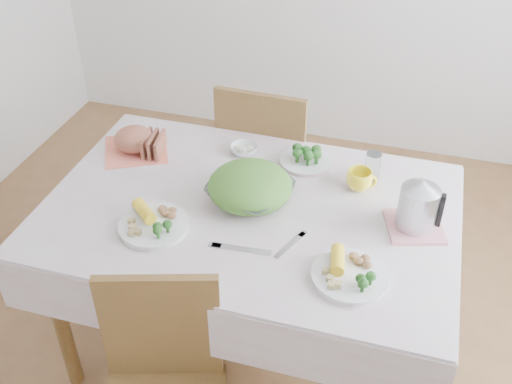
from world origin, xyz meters
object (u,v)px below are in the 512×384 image
(salad_bowl, at_px, (250,192))
(dinner_plate_left, at_px, (154,226))
(chair_far, at_px, (272,165))
(dinner_plate_right, at_px, (350,276))
(yellow_mug, at_px, (359,180))
(dining_table, at_px, (250,281))
(electric_kettle, at_px, (419,201))

(salad_bowl, bearing_deg, dinner_plate_left, -137.89)
(chair_far, relative_size, dinner_plate_left, 3.81)
(dinner_plate_right, height_order, yellow_mug, yellow_mug)
(dining_table, distance_m, dinner_plate_left, 0.53)
(dinner_plate_left, xyz_separation_m, yellow_mug, (0.65, 0.44, 0.03))
(chair_far, bearing_deg, dining_table, 99.91)
(dinner_plate_left, bearing_deg, yellow_mug, 33.94)
(salad_bowl, xyz_separation_m, dinner_plate_left, (-0.28, -0.25, -0.03))
(dinner_plate_left, relative_size, electric_kettle, 1.32)
(dinner_plate_right, bearing_deg, yellow_mug, 95.35)
(electric_kettle, bearing_deg, dinner_plate_right, -139.60)
(yellow_mug, bearing_deg, chair_far, 134.39)
(salad_bowl, distance_m, dinner_plate_left, 0.37)
(electric_kettle, bearing_deg, chair_far, 116.35)
(dining_table, distance_m, salad_bowl, 0.43)
(chair_far, xyz_separation_m, yellow_mug, (0.47, -0.48, 0.34))
(dining_table, xyz_separation_m, dinner_plate_left, (-0.28, -0.21, 0.40))
(salad_bowl, bearing_deg, yellow_mug, 26.72)
(yellow_mug, bearing_deg, dinner_plate_left, -146.06)
(chair_far, relative_size, yellow_mug, 9.51)
(salad_bowl, relative_size, dinner_plate_right, 1.18)
(yellow_mug, bearing_deg, dining_table, -148.04)
(chair_far, relative_size, dinner_plate_right, 3.83)
(dining_table, xyz_separation_m, dinner_plate_right, (0.41, -0.26, 0.40))
(salad_bowl, height_order, yellow_mug, yellow_mug)
(chair_far, relative_size, electric_kettle, 5.03)
(chair_far, bearing_deg, yellow_mug, 136.10)
(electric_kettle, bearing_deg, yellow_mug, 120.84)
(dinner_plate_left, xyz_separation_m, dinner_plate_right, (0.70, -0.05, 0.00))
(salad_bowl, relative_size, dinner_plate_left, 1.18)
(dining_table, relative_size, salad_bowl, 4.76)
(dining_table, relative_size, chair_far, 1.47)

